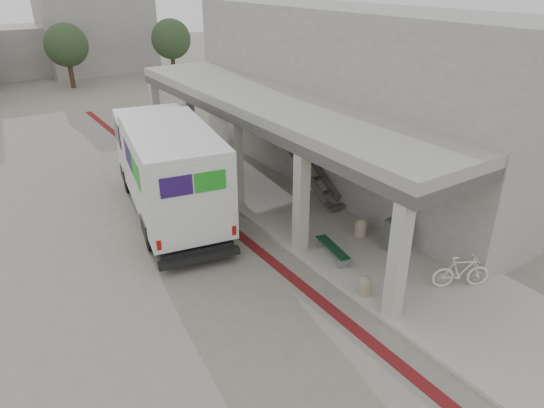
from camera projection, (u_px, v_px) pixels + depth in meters
ground at (253, 279)px, 14.28m from camera, size 120.00×120.00×0.00m
bike_lane_stripe at (247, 241)px, 16.28m from camera, size 0.35×40.00×0.01m
sidewalk at (354, 240)px, 16.25m from camera, size 4.40×28.00×0.12m
transit_building at (337, 102)px, 19.59m from camera, size 7.60×17.00×7.00m
tree_mid at (66, 45)px, 36.43m from camera, size 3.20×3.20×4.80m
tree_right at (171, 39)px, 39.67m from camera, size 3.20×3.20×4.80m
fedex_truck at (167, 167)px, 17.25m from camera, size 3.98×8.62×3.54m
bench at (332, 250)px, 15.02m from camera, size 0.63×1.64×0.38m
bollard_near at (365, 285)px, 13.29m from camera, size 0.38×0.38×0.57m
bollard_far at (361, 227)px, 16.25m from camera, size 0.43×0.43×0.64m
utility_cabinet at (395, 236)px, 15.31m from camera, size 0.51×0.65×1.04m
bicycle_cream at (461, 271)px, 13.53m from camera, size 1.67×1.20×0.99m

